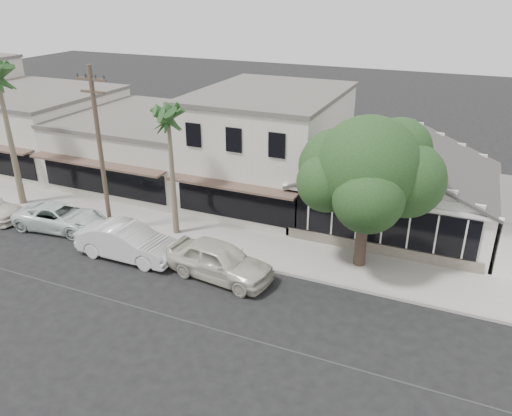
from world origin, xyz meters
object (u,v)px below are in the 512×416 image
at_px(car_0, 220,260).
at_px(shade_tree, 368,170).
at_px(car_1, 128,242).
at_px(utility_pole, 100,149).
at_px(car_2, 60,217).

xyz_separation_m(car_0, shade_tree, (5.67, 3.74, 3.99)).
relative_size(car_1, shade_tree, 0.71).
xyz_separation_m(utility_pole, car_0, (7.56, -1.65, -3.91)).
height_order(car_1, shade_tree, shade_tree).
xyz_separation_m(car_2, shade_tree, (16.11, 2.74, 4.16)).
bearing_deg(utility_pole, car_2, -167.29).
relative_size(utility_pole, car_0, 1.75).
height_order(car_2, shade_tree, shade_tree).
height_order(utility_pole, car_2, utility_pole).
bearing_deg(car_2, car_0, -102.05).
height_order(car_0, shade_tree, shade_tree).
bearing_deg(car_1, car_0, -88.74).
height_order(utility_pole, car_1, utility_pole).
relative_size(utility_pole, shade_tree, 1.22).
relative_size(car_0, car_2, 1.01).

